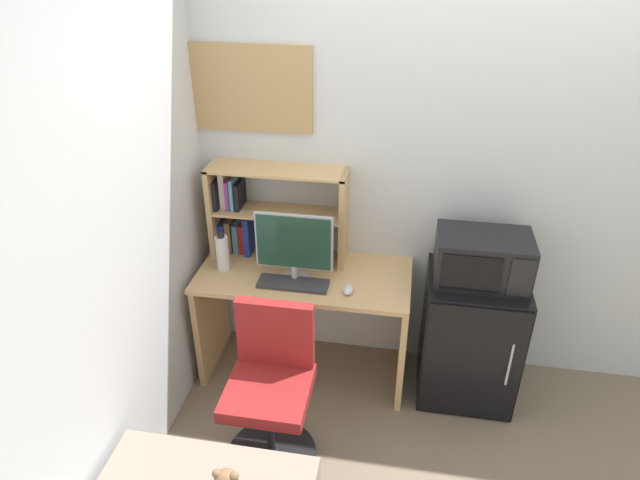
% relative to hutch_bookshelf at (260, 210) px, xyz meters
% --- Properties ---
extents(wall_back, '(6.40, 0.04, 2.60)m').
position_rel_hutch_bookshelf_xyz_m(wall_back, '(1.63, 0.13, 0.26)').
color(wall_back, silver).
rests_on(wall_back, ground_plane).
extents(wall_left, '(0.04, 4.40, 2.60)m').
position_rel_hutch_bookshelf_xyz_m(wall_left, '(-0.39, -1.49, 0.26)').
color(wall_left, silver).
rests_on(wall_left, ground_plane).
extents(desk, '(1.25, 0.58, 0.74)m').
position_rel_hutch_bookshelf_xyz_m(desk, '(0.30, -0.18, -0.52)').
color(desk, tan).
rests_on(desk, ground_plane).
extents(hutch_bookshelf, '(0.81, 0.23, 0.57)m').
position_rel_hutch_bookshelf_xyz_m(hutch_bookshelf, '(0.00, 0.00, 0.00)').
color(hutch_bookshelf, tan).
rests_on(hutch_bookshelf, desk).
extents(monitor, '(0.44, 0.17, 0.42)m').
position_rel_hutch_bookshelf_xyz_m(monitor, '(0.26, -0.26, -0.07)').
color(monitor, '#B7B7BC').
rests_on(monitor, desk).
extents(keyboard, '(0.40, 0.13, 0.02)m').
position_rel_hutch_bookshelf_xyz_m(keyboard, '(0.26, -0.32, -0.29)').
color(keyboard, '#333338').
rests_on(keyboard, desk).
extents(computer_mouse, '(0.06, 0.10, 0.04)m').
position_rel_hutch_bookshelf_xyz_m(computer_mouse, '(0.58, -0.33, -0.28)').
color(computer_mouse, silver).
rests_on(computer_mouse, desk).
extents(water_bottle, '(0.08, 0.08, 0.24)m').
position_rel_hutch_bookshelf_xyz_m(water_bottle, '(-0.18, -0.21, -0.19)').
color(water_bottle, silver).
rests_on(water_bottle, desk).
extents(mini_fridge, '(0.55, 0.51, 0.81)m').
position_rel_hutch_bookshelf_xyz_m(mini_fridge, '(1.29, -0.18, -0.64)').
color(mini_fridge, black).
rests_on(mini_fridge, ground_plane).
extents(microwave, '(0.50, 0.33, 0.28)m').
position_rel_hutch_bookshelf_xyz_m(microwave, '(1.29, -0.18, -0.09)').
color(microwave, black).
rests_on(microwave, mini_fridge).
extents(desk_chair, '(0.48, 0.48, 0.90)m').
position_rel_hutch_bookshelf_xyz_m(desk_chair, '(0.25, -0.84, -0.63)').
color(desk_chair, black).
rests_on(desk_chair, ground_plane).
extents(wall_corkboard, '(0.79, 0.02, 0.48)m').
position_rel_hutch_bookshelf_xyz_m(wall_corkboard, '(-0.09, 0.10, 0.70)').
color(wall_corkboard, tan).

